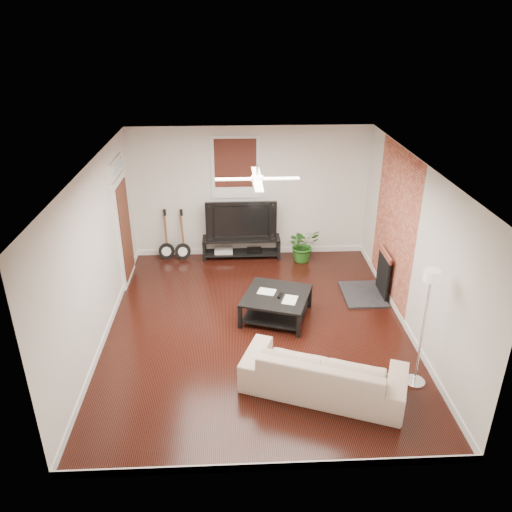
# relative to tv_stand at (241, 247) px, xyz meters

# --- Properties ---
(room) EXTENTS (5.01, 6.01, 2.81)m
(room) POSITION_rel_tv_stand_xyz_m (0.20, -2.78, 1.17)
(room) COLOR black
(room) RESTS_ON ground
(brick_accent) EXTENTS (0.02, 2.20, 2.80)m
(brick_accent) POSITION_rel_tv_stand_xyz_m (2.69, -1.78, 1.17)
(brick_accent) COLOR #A44435
(brick_accent) RESTS_ON floor
(fireplace) EXTENTS (0.80, 1.10, 0.92)m
(fireplace) POSITION_rel_tv_stand_xyz_m (2.40, -1.78, 0.23)
(fireplace) COLOR black
(fireplace) RESTS_ON floor
(window_back) EXTENTS (1.00, 0.06, 1.30)m
(window_back) POSITION_rel_tv_stand_xyz_m (-0.10, 0.19, 1.72)
(window_back) COLOR #36100E
(window_back) RESTS_ON wall_back
(door_left) EXTENTS (0.08, 1.00, 2.50)m
(door_left) POSITION_rel_tv_stand_xyz_m (-2.26, -0.88, 1.02)
(door_left) COLOR white
(door_left) RESTS_ON wall_left
(tv_stand) EXTENTS (1.66, 0.44, 0.47)m
(tv_stand) POSITION_rel_tv_stand_xyz_m (0.00, 0.00, 0.00)
(tv_stand) COLOR black
(tv_stand) RESTS_ON floor
(tv) EXTENTS (1.49, 0.20, 0.86)m
(tv) POSITION_rel_tv_stand_xyz_m (0.00, 0.02, 0.66)
(tv) COLOR black
(tv) RESTS_ON tv_stand
(coffee_table) EXTENTS (1.35, 1.35, 0.45)m
(coffee_table) POSITION_rel_tv_stand_xyz_m (0.55, -2.46, -0.01)
(coffee_table) COLOR black
(coffee_table) RESTS_ON floor
(sofa) EXTENTS (2.40, 1.62, 0.65)m
(sofa) POSITION_rel_tv_stand_xyz_m (1.04, -4.41, 0.09)
(sofa) COLOR #C1A891
(sofa) RESTS_ON floor
(floor_lamp) EXTENTS (0.39, 0.39, 1.82)m
(floor_lamp) POSITION_rel_tv_stand_xyz_m (2.39, -4.31, 0.68)
(floor_lamp) COLOR white
(floor_lamp) RESTS_ON floor
(potted_plant) EXTENTS (0.81, 0.76, 0.74)m
(potted_plant) POSITION_rel_tv_stand_xyz_m (1.31, -0.22, 0.14)
(potted_plant) COLOR #24601B
(potted_plant) RESTS_ON floor
(guitar_left) EXTENTS (0.38, 0.29, 1.11)m
(guitar_left) POSITION_rel_tv_stand_xyz_m (-1.61, -0.03, 0.32)
(guitar_left) COLOR black
(guitar_left) RESTS_ON floor
(guitar_right) EXTENTS (0.39, 0.32, 1.11)m
(guitar_right) POSITION_rel_tv_stand_xyz_m (-1.26, -0.06, 0.32)
(guitar_right) COLOR black
(guitar_right) RESTS_ON floor
(ceiling_fan) EXTENTS (1.24, 1.24, 0.32)m
(ceiling_fan) POSITION_rel_tv_stand_xyz_m (0.20, -2.78, 2.37)
(ceiling_fan) COLOR white
(ceiling_fan) RESTS_ON ceiling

